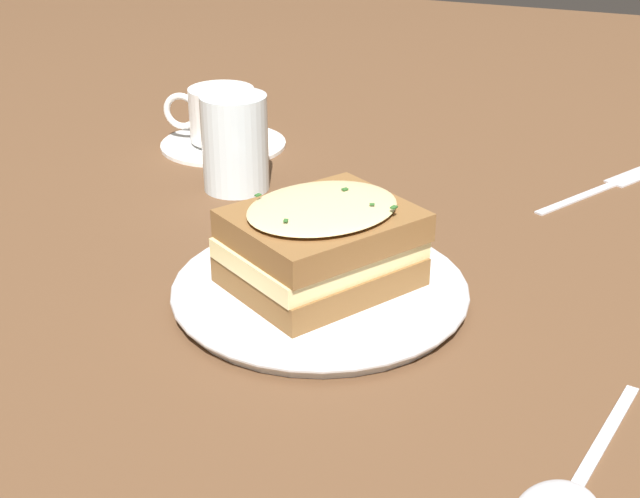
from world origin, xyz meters
TOP-DOWN VIEW (x-y plane):
  - ground_plane at (0.00, 0.00)m, footprint 2.40×2.40m
  - dinner_plate at (-0.03, -0.03)m, footprint 0.23×0.23m
  - sandwich at (-0.03, -0.03)m, footprint 0.16×0.17m
  - teacup_with_saucer at (-0.26, 0.26)m, footprint 0.14×0.14m
  - water_glass at (-0.19, 0.15)m, footprint 0.07×0.07m
  - fork at (0.16, 0.30)m, footprint 0.11×0.17m

SIDE VIEW (x-z plane):
  - ground_plane at x=0.00m, z-range 0.00..0.00m
  - fork at x=0.16m, z-range 0.00..0.00m
  - dinner_plate at x=-0.03m, z-range 0.00..0.02m
  - teacup_with_saucer at x=-0.26m, z-range -0.01..0.06m
  - water_glass at x=-0.19m, z-range 0.00..0.10m
  - sandwich at x=-0.03m, z-range 0.01..0.08m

